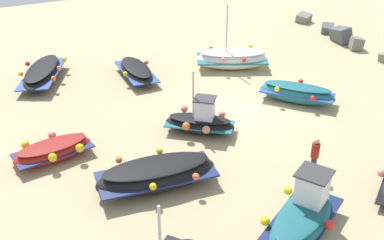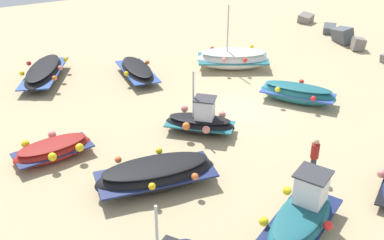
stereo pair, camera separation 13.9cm
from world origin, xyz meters
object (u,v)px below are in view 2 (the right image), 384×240
fishing_boat_2 (137,71)px  fishing_boat_9 (156,174)px  fishing_boat_0 (53,150)px  fishing_boat_5 (302,217)px  person_walking (315,155)px  fishing_boat_8 (233,59)px  fishing_boat_7 (200,122)px  fishing_boat_4 (44,73)px  fishing_boat_6 (298,93)px

fishing_boat_2 → fishing_boat_9: fishing_boat_9 is taller
fishing_boat_0 → fishing_boat_5: fishing_boat_5 is taller
person_walking → fishing_boat_2: bearing=116.3°
fishing_boat_8 → person_walking: (10.85, -2.75, 0.35)m
fishing_boat_7 → fishing_boat_8: (-5.92, 5.15, 0.05)m
person_walking → fishing_boat_8: bearing=88.7°
fishing_boat_5 → fishing_boat_4: bearing=77.6°
fishing_boat_5 → fishing_boat_9: bearing=96.8°
fishing_boat_0 → fishing_boat_5: (8.09, 6.41, 0.21)m
fishing_boat_4 → fishing_boat_5: (16.30, 5.20, 0.15)m
fishing_boat_4 → person_walking: bearing=54.8°
fishing_boat_8 → fishing_boat_9: 12.29m
fishing_boat_7 → fishing_boat_0: bearing=-147.2°
person_walking → fishing_boat_7: bearing=129.0°
fishing_boat_0 → fishing_boat_2: bearing=-141.9°
fishing_boat_2 → person_walking: bearing=-164.3°
fishing_boat_4 → fishing_boat_0: bearing=17.6°
fishing_boat_4 → person_walking: (13.86, 7.64, 0.47)m
fishing_boat_9 → fishing_boat_4: bearing=-74.5°
fishing_boat_4 → fishing_boat_2: bearing=94.0°
fishing_boat_4 → fishing_boat_7: fishing_boat_7 is taller
fishing_boat_7 → person_walking: (4.93, 2.41, 0.40)m
fishing_boat_2 → fishing_boat_8: size_ratio=0.86×
fishing_boat_4 → fishing_boat_6: (8.40, 11.02, 0.05)m
fishing_boat_0 → person_walking: (5.64, 8.84, 0.53)m
fishing_boat_2 → fishing_boat_5: 14.38m
fishing_boat_6 → fishing_boat_7: size_ratio=1.14×
fishing_boat_8 → fishing_boat_0: bearing=-130.2°
person_walking → fishing_boat_0: bearing=160.4°
fishing_boat_5 → fishing_boat_8: bearing=38.6°
fishing_boat_4 → fishing_boat_6: 13.85m
fishing_boat_0 → person_walking: person_walking is taller
fishing_boat_7 → fishing_boat_8: bearing=88.2°
fishing_boat_4 → person_walking: person_walking is taller
fishing_boat_4 → fishing_boat_5: fishing_boat_5 is taller
fishing_boat_7 → fishing_boat_9: 4.46m
fishing_boat_5 → fishing_boat_7: size_ratio=1.25×
fishing_boat_5 → fishing_boat_0: bearing=98.3°
fishing_boat_6 → person_walking: 6.44m
fishing_boat_4 → fishing_boat_8: size_ratio=1.08×
fishing_boat_0 → fishing_boat_5: size_ratio=0.84×
fishing_boat_7 → fishing_boat_9: bearing=-99.7°
fishing_boat_2 → fishing_boat_9: bearing=165.9°
fishing_boat_6 → fishing_boat_4: bearing=11.8°
fishing_boat_0 → fishing_boat_6: size_ratio=0.92×
fishing_boat_4 → fishing_boat_8: bearing=99.7°
fishing_boat_0 → fishing_boat_6: fishing_boat_6 is taller
fishing_boat_5 → fishing_boat_7: 7.37m
fishing_boat_8 → fishing_boat_9: bearing=-108.3°
fishing_boat_0 → person_walking: bearing=139.3°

